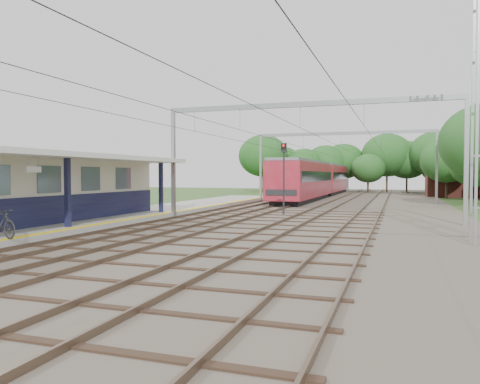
% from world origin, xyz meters
% --- Properties ---
extents(ground, '(160.00, 160.00, 0.00)m').
position_xyz_m(ground, '(0.00, 0.00, 0.00)').
color(ground, '#2D4C1E').
rests_on(ground, ground).
extents(ballast_bed, '(18.00, 90.00, 0.10)m').
position_xyz_m(ballast_bed, '(4.00, 30.00, 0.05)').
color(ballast_bed, '#473D33').
rests_on(ballast_bed, ground).
extents(platform, '(5.00, 52.00, 0.35)m').
position_xyz_m(platform, '(-7.50, 14.00, 0.17)').
color(platform, gray).
rests_on(platform, ground).
extents(yellow_stripe, '(0.45, 52.00, 0.01)m').
position_xyz_m(yellow_stripe, '(-5.25, 14.00, 0.35)').
color(yellow_stripe, yellow).
rests_on(yellow_stripe, platform).
extents(station_building, '(3.41, 18.00, 3.40)m').
position_xyz_m(station_building, '(-8.88, 7.00, 2.04)').
color(station_building, beige).
rests_on(station_building, platform).
extents(canopy, '(6.40, 20.00, 3.44)m').
position_xyz_m(canopy, '(-7.77, 6.00, 3.64)').
color(canopy, '#121439').
rests_on(canopy, platform).
extents(rail_tracks, '(11.80, 88.00, 0.15)m').
position_xyz_m(rail_tracks, '(1.50, 30.00, 0.18)').
color(rail_tracks, brown).
rests_on(rail_tracks, ballast_bed).
extents(catenary_system, '(17.22, 88.00, 7.00)m').
position_xyz_m(catenary_system, '(3.39, 25.28, 5.51)').
color(catenary_system, gray).
rests_on(catenary_system, ground).
extents(tree_band, '(31.72, 30.88, 8.82)m').
position_xyz_m(tree_band, '(3.84, 57.12, 4.92)').
color(tree_band, '#382619').
rests_on(tree_band, ground).
extents(house_far, '(8.00, 6.12, 8.66)m').
position_xyz_m(house_far, '(16.00, 52.00, 3.23)').
color(house_far, brown).
rests_on(house_far, ground).
extents(bicycle, '(2.01, 1.01, 1.16)m').
position_xyz_m(bicycle, '(-5.63, 1.85, 0.93)').
color(bicycle, black).
rests_on(bicycle, platform).
extents(train, '(3.14, 39.09, 4.11)m').
position_xyz_m(train, '(-0.50, 45.12, 2.28)').
color(train, black).
rests_on(train, ballast_bed).
extents(signal_post, '(0.36, 0.30, 4.88)m').
position_xyz_m(signal_post, '(1.35, 18.71, 3.21)').
color(signal_post, black).
rests_on(signal_post, ground).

